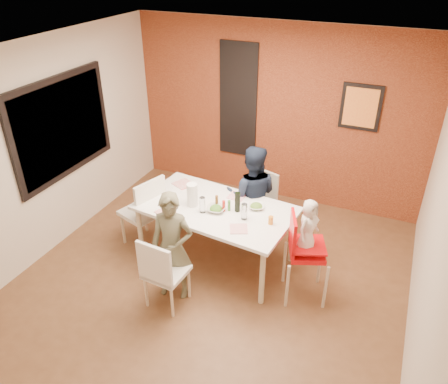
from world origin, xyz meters
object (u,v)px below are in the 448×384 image
at_px(chair_near, 162,271).
at_px(high_chair, 303,249).
at_px(wine_bottle, 237,202).
at_px(toddler, 308,226).
at_px(chair_far, 259,200).
at_px(chair_left, 146,209).
at_px(dining_table, 215,212).
at_px(child_near, 172,247).
at_px(paper_towel_roll, 192,195).
at_px(child_far, 252,196).

height_order(chair_near, high_chair, high_chair).
bearing_deg(wine_bottle, toddler, -13.68).
xyz_separation_m(chair_far, high_chair, (0.87, -1.01, 0.13)).
bearing_deg(chair_left, toddler, 105.48).
bearing_deg(high_chair, dining_table, 58.28).
bearing_deg(chair_far, child_near, -88.38).
distance_m(child_near, toddler, 1.51).
xyz_separation_m(chair_far, wine_bottle, (-0.01, -0.77, 0.40)).
distance_m(chair_far, paper_towel_roll, 1.12).
bearing_deg(chair_far, high_chair, -31.29).
bearing_deg(dining_table, paper_towel_roll, -164.41).
bearing_deg(paper_towel_roll, child_near, -81.76).
bearing_deg(toddler, chair_near, 139.91).
relative_size(chair_far, chair_left, 0.90).
bearing_deg(dining_table, child_far, 64.24).
relative_size(child_near, child_far, 0.95).
relative_size(chair_near, child_near, 0.69).
height_order(chair_left, child_near, child_near).
xyz_separation_m(toddler, paper_towel_roll, (-1.47, 0.12, -0.02)).
bearing_deg(chair_near, high_chair, -144.75).
bearing_deg(wine_bottle, chair_left, -174.12).
xyz_separation_m(toddler, wine_bottle, (-0.91, 0.22, -0.04)).
bearing_deg(chair_near, child_near, -87.12).
distance_m(child_near, child_far, 1.41).
bearing_deg(chair_near, toddler, -144.69).
height_order(dining_table, chair_left, chair_left).
height_order(chair_near, chair_far, chair_far).
bearing_deg(paper_towel_roll, dining_table, 15.59).
relative_size(dining_table, child_far, 1.41).
bearing_deg(high_chair, child_far, 27.97).
bearing_deg(child_near, chair_near, -103.59).
bearing_deg(chair_left, high_chair, 104.95).
relative_size(chair_near, high_chair, 0.85).
relative_size(dining_table, chair_left, 1.93).
bearing_deg(dining_table, chair_near, -99.90).
height_order(toddler, paper_towel_roll, toddler).
xyz_separation_m(high_chair, paper_towel_roll, (-1.44, 0.14, 0.29)).
distance_m(child_far, paper_towel_roll, 0.87).
xyz_separation_m(dining_table, chair_left, (-0.96, -0.11, -0.14)).
relative_size(child_far, paper_towel_roll, 4.77).
xyz_separation_m(chair_near, child_near, (0.01, 0.24, 0.16)).
distance_m(chair_far, wine_bottle, 0.87).
bearing_deg(wine_bottle, chair_far, 88.96).
bearing_deg(child_near, high_chair, 10.67).
xyz_separation_m(chair_far, toddler, (0.90, -1.00, 0.44)).
bearing_deg(child_near, paper_towel_roll, 86.12).
bearing_deg(chair_left, chair_near, 58.37).
bearing_deg(wine_bottle, high_chair, -15.20).
distance_m(high_chair, child_near, 1.45).
xyz_separation_m(chair_left, wine_bottle, (1.24, 0.13, 0.34)).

